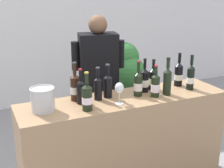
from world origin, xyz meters
name	(u,v)px	position (x,y,z in m)	size (l,w,h in m)	color
wall_back	(52,18)	(0.00, 2.60, 1.40)	(8.00, 0.10, 2.80)	white
counter	(125,143)	(0.00, 0.00, 0.46)	(1.94, 0.50, 0.93)	#9E7A56
wine_bottle_0	(75,87)	(-0.43, 0.13, 1.05)	(0.08, 0.08, 0.35)	black
wine_bottle_1	(155,86)	(0.26, -0.08, 1.03)	(0.08, 0.08, 0.30)	black
wine_bottle_2	(179,74)	(0.65, 0.10, 1.05)	(0.08, 0.08, 0.34)	black
wine_bottle_3	(98,87)	(-0.24, 0.07, 1.04)	(0.07, 0.07, 0.30)	black
wine_bottle_4	(144,80)	(0.24, 0.08, 1.04)	(0.08, 0.08, 0.32)	black
wine_bottle_5	(81,91)	(-0.41, 0.04, 1.04)	(0.07, 0.07, 0.31)	black
wine_bottle_6	(87,97)	(-0.41, -0.13, 1.04)	(0.09, 0.09, 0.32)	black
wine_bottle_7	(108,85)	(-0.14, 0.08, 1.04)	(0.08, 0.08, 0.31)	black
wine_bottle_8	(153,79)	(0.35, 0.10, 1.03)	(0.08, 0.08, 0.30)	black
wine_bottle_9	(138,84)	(0.13, 0.01, 1.04)	(0.08, 0.08, 0.33)	black
wine_bottle_10	(167,80)	(0.39, -0.08, 1.06)	(0.08, 0.08, 0.35)	black
wine_bottle_11	(191,77)	(0.68, -0.04, 1.05)	(0.07, 0.07, 0.34)	black
wine_glass	(119,89)	(-0.11, -0.11, 1.06)	(0.08, 0.08, 0.19)	silver
ice_bucket	(43,99)	(-0.74, 0.01, 1.03)	(0.20, 0.20, 0.20)	silver
person_server	(99,94)	(-0.05, 0.53, 0.79)	(0.54, 0.32, 1.62)	black
potted_shrub	(125,74)	(0.56, 1.12, 0.78)	(0.51, 0.54, 1.20)	brown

